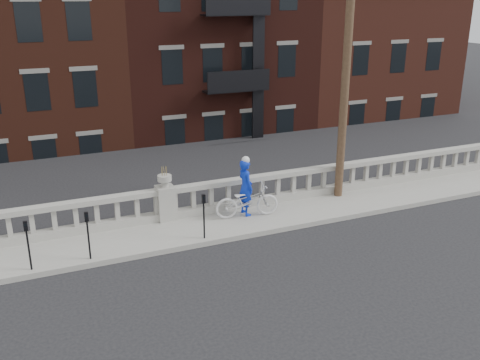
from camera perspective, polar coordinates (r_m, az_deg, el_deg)
The scene contains 11 objects.
ground at distance 13.89m, azimuth -3.29°, elevation -10.72°, with size 120.00×120.00×0.00m, color black.
sidewalk at distance 16.40m, azimuth -6.93°, elevation -5.60°, with size 32.00×2.20×0.15m, color gray.
balustrade at distance 17.02m, azimuth -7.92°, elevation -2.62°, with size 28.00×0.34×1.03m.
planter_pedestal at distance 16.95m, azimuth -7.95°, elevation -2.03°, with size 0.55×0.55×1.76m.
lower_level at distance 34.95m, azimuth -15.87°, elevation 11.50°, with size 80.00×44.00×20.80m.
utility_pole at distance 18.18m, azimuth 11.39°, elevation 13.56°, with size 1.60×0.28×10.00m.
parking_meter_b at distance 14.74m, azimuth -21.72°, elevation -5.95°, with size 0.10×0.09×1.36m.
parking_meter_c at distance 14.80m, azimuth -15.94°, elevation -5.17°, with size 0.10×0.09×1.36m.
parking_meter_d at distance 15.46m, azimuth -3.88°, elevation -3.36°, with size 0.10×0.09×1.36m.
bicycle at distance 17.03m, azimuth 0.75°, elevation -2.24°, with size 0.71×2.05×1.07m, color silver.
cyclist at distance 17.08m, azimuth 0.59°, elevation -0.78°, with size 0.68×0.44×1.85m, color #0C29BE.
Camera 1 is at (-4.02, -11.34, 6.94)m, focal length 40.00 mm.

